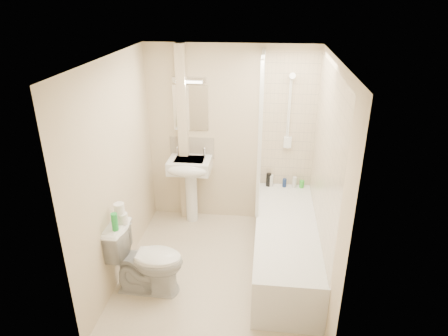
# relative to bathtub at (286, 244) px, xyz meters

# --- Properties ---
(floor) EXTENTS (2.50, 2.50, 0.00)m
(floor) POSITION_rel_bathtub_xyz_m (-0.75, -0.20, -0.29)
(floor) COLOR beige
(floor) RESTS_ON ground
(wall_back) EXTENTS (2.20, 0.02, 2.40)m
(wall_back) POSITION_rel_bathtub_xyz_m (-0.75, 1.05, 0.91)
(wall_back) COLOR beige
(wall_back) RESTS_ON ground
(wall_left) EXTENTS (0.02, 2.50, 2.40)m
(wall_left) POSITION_rel_bathtub_xyz_m (-1.85, -0.20, 0.91)
(wall_left) COLOR beige
(wall_left) RESTS_ON ground
(wall_right) EXTENTS (0.02, 2.50, 2.40)m
(wall_right) POSITION_rel_bathtub_xyz_m (0.35, -0.20, 0.91)
(wall_right) COLOR beige
(wall_right) RESTS_ON ground
(ceiling) EXTENTS (2.20, 2.50, 0.02)m
(ceiling) POSITION_rel_bathtub_xyz_m (-0.75, -0.20, 2.11)
(ceiling) COLOR white
(ceiling) RESTS_ON wall_back
(tile_back) EXTENTS (0.70, 0.01, 1.75)m
(tile_back) POSITION_rel_bathtub_xyz_m (0.00, 1.04, 1.14)
(tile_back) COLOR beige
(tile_back) RESTS_ON wall_back
(tile_right) EXTENTS (0.01, 2.10, 1.75)m
(tile_right) POSITION_rel_bathtub_xyz_m (0.34, 0.00, 1.14)
(tile_right) COLOR beige
(tile_right) RESTS_ON wall_right
(pipe_boxing) EXTENTS (0.12, 0.12, 2.40)m
(pipe_boxing) POSITION_rel_bathtub_xyz_m (-1.37, 0.99, 0.91)
(pipe_boxing) COLOR beige
(pipe_boxing) RESTS_ON ground
(splashback) EXTENTS (0.60, 0.02, 0.30)m
(splashback) POSITION_rel_bathtub_xyz_m (-1.27, 1.04, 0.74)
(splashback) COLOR beige
(splashback) RESTS_ON wall_back
(mirror) EXTENTS (0.46, 0.01, 0.60)m
(mirror) POSITION_rel_bathtub_xyz_m (-1.27, 1.04, 1.29)
(mirror) COLOR white
(mirror) RESTS_ON wall_back
(strip_light) EXTENTS (0.42, 0.07, 0.07)m
(strip_light) POSITION_rel_bathtub_xyz_m (-1.27, 1.02, 1.66)
(strip_light) COLOR silver
(strip_light) RESTS_ON wall_back
(bathtub) EXTENTS (0.70, 2.10, 0.55)m
(bathtub) POSITION_rel_bathtub_xyz_m (0.00, 0.00, 0.00)
(bathtub) COLOR white
(bathtub) RESTS_ON ground
(shower_screen) EXTENTS (0.04, 0.92, 1.80)m
(shower_screen) POSITION_rel_bathtub_xyz_m (-0.35, 0.60, 1.16)
(shower_screen) COLOR white
(shower_screen) RESTS_ON bathtub
(shower_fixture) EXTENTS (0.10, 0.16, 0.99)m
(shower_fixture) POSITION_rel_bathtub_xyz_m (-0.00, 0.99, 1.26)
(shower_fixture) COLOR white
(shower_fixture) RESTS_ON wall_back
(pedestal_sink) EXTENTS (0.56, 0.50, 1.07)m
(pedestal_sink) POSITION_rel_bathtub_xyz_m (-1.27, 0.81, 0.46)
(pedestal_sink) COLOR white
(pedestal_sink) RESTS_ON ground
(bottle_black_a) EXTENTS (0.07, 0.07, 0.18)m
(bottle_black_a) POSITION_rel_bathtub_xyz_m (-0.22, 0.96, 0.35)
(bottle_black_a) COLOR black
(bottle_black_a) RESTS_ON bathtub
(bottle_white_a) EXTENTS (0.06, 0.06, 0.16)m
(bottle_white_a) POSITION_rel_bathtub_xyz_m (-0.19, 0.96, 0.34)
(bottle_white_a) COLOR silver
(bottle_white_a) RESTS_ON bathtub
(bottle_blue) EXTENTS (0.05, 0.05, 0.12)m
(bottle_blue) POSITION_rel_bathtub_xyz_m (-0.01, 0.96, 0.32)
(bottle_blue) COLOR navy
(bottle_blue) RESTS_ON bathtub
(bottle_white_b) EXTENTS (0.05, 0.05, 0.15)m
(bottle_white_b) POSITION_rel_bathtub_xyz_m (0.13, 0.96, 0.34)
(bottle_white_b) COLOR silver
(bottle_white_b) RESTS_ON bathtub
(bottle_green) EXTENTS (0.06, 0.06, 0.10)m
(bottle_green) POSITION_rel_bathtub_xyz_m (0.22, 0.96, 0.31)
(bottle_green) COLOR green
(bottle_green) RESTS_ON bathtub
(toilet) EXTENTS (0.49, 0.80, 0.78)m
(toilet) POSITION_rel_bathtub_xyz_m (-1.47, -0.59, 0.10)
(toilet) COLOR white
(toilet) RESTS_ON ground
(toilet_roll_lower) EXTENTS (0.10, 0.10, 0.11)m
(toilet_roll_lower) POSITION_rel_bathtub_xyz_m (-1.71, -0.53, 0.55)
(toilet_roll_lower) COLOR white
(toilet_roll_lower) RESTS_ON toilet
(toilet_roll_upper) EXTENTS (0.11, 0.11, 0.11)m
(toilet_roll_upper) POSITION_rel_bathtub_xyz_m (-1.74, -0.52, 0.66)
(toilet_roll_upper) COLOR white
(toilet_roll_upper) RESTS_ON toilet_roll_lower
(green_bottle) EXTENTS (0.06, 0.06, 0.19)m
(green_bottle) POSITION_rel_bathtub_xyz_m (-1.74, -0.67, 0.59)
(green_bottle) COLOR green
(green_bottle) RESTS_ON toilet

